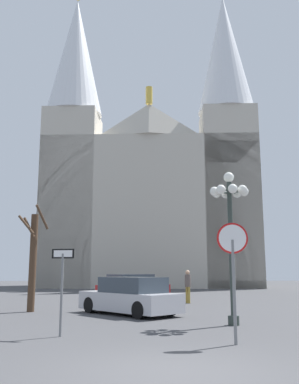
% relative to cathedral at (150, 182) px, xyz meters
% --- Properties ---
extents(ground_plane, '(120.00, 120.00, 0.00)m').
position_rel_cathedral_xyz_m(ground_plane, '(-1.24, -36.25, -10.97)').
color(ground_plane, '#424244').
extents(cathedral, '(22.41, 11.93, 32.42)m').
position_rel_cathedral_xyz_m(cathedral, '(0.00, 0.00, 0.00)').
color(cathedral, '#BCB5A5').
rests_on(cathedral, ground).
extents(stop_sign, '(0.77, 0.15, 2.92)m').
position_rel_cathedral_xyz_m(stop_sign, '(0.52, -33.63, -8.93)').
color(stop_sign, slate).
rests_on(stop_sign, ground).
extents(one_way_arrow_sign, '(0.64, 0.18, 2.33)m').
position_rel_cathedral_xyz_m(one_way_arrow_sign, '(-3.87, -32.19, -9.48)').
color(one_way_arrow_sign, slate).
rests_on(one_way_arrow_sign, ground).
extents(street_lamp, '(1.33, 1.33, 5.05)m').
position_rel_cathedral_xyz_m(street_lamp, '(1.33, -30.08, -7.43)').
color(street_lamp, '#2D3833').
rests_on(street_lamp, ground).
extents(bare_tree, '(1.32, 0.95, 4.54)m').
position_rel_cathedral_xyz_m(bare_tree, '(-6.24, -25.38, -8.73)').
color(bare_tree, '#473323').
rests_on(bare_tree, ground).
extents(parked_car_near_red, '(4.43, 3.83, 1.49)m').
position_rel_cathedral_xyz_m(parked_car_near_red, '(-1.88, -18.70, -10.27)').
color(parked_car_near_red, maroon).
rests_on(parked_car_near_red, ground).
extents(parked_car_far_silver, '(4.28, 4.58, 1.47)m').
position_rel_cathedral_xyz_m(parked_car_far_silver, '(-2.02, -26.63, -10.29)').
color(parked_car_far_silver, '#B7B7BC').
rests_on(parked_car_far_silver, ground).
extents(pedestrian_walking, '(0.32, 0.32, 1.73)m').
position_rel_cathedral_xyz_m(pedestrian_walking, '(1.05, -21.10, -9.92)').
color(pedestrian_walking, olive).
rests_on(pedestrian_walking, ground).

